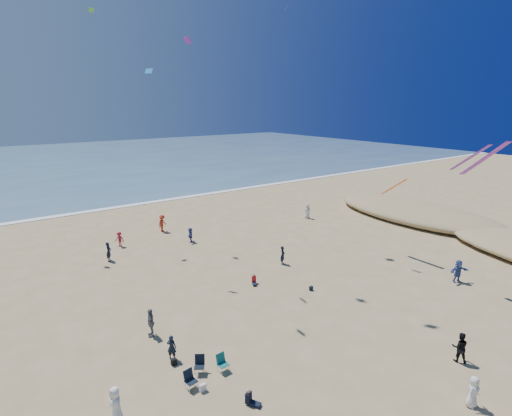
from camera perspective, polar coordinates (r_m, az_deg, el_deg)
ocean at (r=105.53m, az=-30.13°, el=5.25°), size 220.00×100.00×0.06m
surf_line at (r=56.81m, az=-24.29°, el=-0.70°), size 220.00×1.20×0.08m
standing_flyers at (r=32.95m, az=-0.15°, el=-8.61°), size 30.16×34.55×1.92m
seated_group at (r=23.47m, az=3.52°, el=-20.50°), size 20.77×28.17×0.84m
chair_cluster at (r=22.61m, az=-7.32°, el=-21.92°), size 2.66×1.56×1.00m
white_tote at (r=22.01m, az=-7.63°, el=-24.08°), size 0.35×0.20×0.40m
black_backpack at (r=23.92m, az=-11.66°, el=-20.73°), size 0.30×0.22×0.38m
navy_bag at (r=31.52m, az=7.88°, el=-11.30°), size 0.28×0.18×0.34m
kites_aloft at (r=29.50m, az=5.53°, el=16.51°), size 44.27×41.28×29.28m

